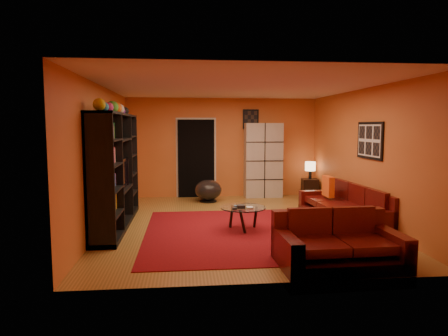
{
  "coord_description": "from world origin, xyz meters",
  "views": [
    {
      "loc": [
        -1.0,
        -7.52,
        1.87
      ],
      "look_at": [
        -0.25,
        0.1,
        1.06
      ],
      "focal_mm": 32.0,
      "sensor_mm": 36.0,
      "label": 1
    }
  ],
  "objects": [
    {
      "name": "floor",
      "position": [
        0.0,
        0.0,
        0.0
      ],
      "size": [
        6.0,
        6.0,
        0.0
      ],
      "primitive_type": "plane",
      "color": "olive",
      "rests_on": "ground"
    },
    {
      "name": "ceiling",
      "position": [
        0.0,
        0.0,
        2.6
      ],
      "size": [
        6.0,
        6.0,
        0.0
      ],
      "primitive_type": "plane",
      "rotation": [
        3.14,
        0.0,
        0.0
      ],
      "color": "white",
      "rests_on": "wall_back"
    },
    {
      "name": "wall_back",
      "position": [
        0.0,
        3.0,
        1.3
      ],
      "size": [
        6.0,
        0.0,
        6.0
      ],
      "primitive_type": "plane",
      "rotation": [
        1.57,
        0.0,
        0.0
      ],
      "color": "#C9632C",
      "rests_on": "floor"
    },
    {
      "name": "wall_front",
      "position": [
        0.0,
        -3.0,
        1.3
      ],
      "size": [
        6.0,
        0.0,
        6.0
      ],
      "primitive_type": "plane",
      "rotation": [
        -1.57,
        0.0,
        0.0
      ],
      "color": "#C9632C",
      "rests_on": "floor"
    },
    {
      "name": "wall_left",
      "position": [
        -2.5,
        0.0,
        1.3
      ],
      "size": [
        0.0,
        6.0,
        6.0
      ],
      "primitive_type": "plane",
      "rotation": [
        1.57,
        0.0,
        1.57
      ],
      "color": "#C9632C",
      "rests_on": "floor"
    },
    {
      "name": "wall_right",
      "position": [
        2.5,
        0.0,
        1.3
      ],
      "size": [
        0.0,
        6.0,
        6.0
      ],
      "primitive_type": "plane",
      "rotation": [
        1.57,
        0.0,
        -1.57
      ],
      "color": "#C9632C",
      "rests_on": "floor"
    },
    {
      "name": "rug",
      "position": [
        0.1,
        -0.7,
        0.01
      ],
      "size": [
        3.6,
        3.6,
        0.01
      ],
      "primitive_type": "cube",
      "color": "#630B13",
      "rests_on": "floor"
    },
    {
      "name": "doorway",
      "position": [
        -0.7,
        2.96,
        1.02
      ],
      "size": [
        0.95,
        0.1,
        2.04
      ],
      "primitive_type": "cube",
      "color": "black",
      "rests_on": "floor"
    },
    {
      "name": "wall_art_right",
      "position": [
        2.48,
        -0.3,
        1.6
      ],
      "size": [
        0.03,
        1.0,
        0.7
      ],
      "primitive_type": "cube",
      "color": "black",
      "rests_on": "wall_right"
    },
    {
      "name": "wall_art_back",
      "position": [
        0.75,
        2.98,
        2.05
      ],
      "size": [
        0.42,
        0.03,
        0.52
      ],
      "primitive_type": "cube",
      "color": "black",
      "rests_on": "wall_back"
    },
    {
      "name": "entertainment_unit",
      "position": [
        -2.27,
        0.0,
        1.05
      ],
      "size": [
        0.45,
        3.0,
        2.1
      ],
      "primitive_type": "cube",
      "color": "black",
      "rests_on": "floor"
    },
    {
      "name": "tv",
      "position": [
        -2.23,
        -0.02,
        0.99
      ],
      "size": [
        0.94,
        0.12,
        0.54
      ],
      "primitive_type": "imported",
      "rotation": [
        0.0,
        0.0,
        1.57
      ],
      "color": "black",
      "rests_on": "entertainment_unit"
    },
    {
      "name": "sofa",
      "position": [
        2.14,
        -0.2,
        0.28
      ],
      "size": [
        1.11,
        2.45,
        0.85
      ],
      "rotation": [
        0.0,
        0.0,
        0.05
      ],
      "color": "#460909",
      "rests_on": "rug"
    },
    {
      "name": "loveseat",
      "position": [
        1.04,
        -2.41,
        0.28
      ],
      "size": [
        1.66,
        1.02,
        0.85
      ],
      "rotation": [
        0.0,
        0.0,
        1.6
      ],
      "color": "#460909",
      "rests_on": "rug"
    },
    {
      "name": "throw_pillow",
      "position": [
        1.95,
        0.39,
        0.63
      ],
      "size": [
        0.12,
        0.42,
        0.42
      ],
      "primitive_type": "cube",
      "color": "#FF601C",
      "rests_on": "sofa"
    },
    {
      "name": "coffee_table",
      "position": [
        0.04,
        -0.53,
        0.37
      ],
      "size": [
        0.82,
        0.82,
        0.41
      ],
      "rotation": [
        0.0,
        0.0,
        0.34
      ],
      "color": "silver",
      "rests_on": "floor"
    },
    {
      "name": "storage_cabinet",
      "position": [
        1.06,
        2.8,
        0.97
      ],
      "size": [
        0.98,
        0.45,
        1.95
      ],
      "primitive_type": "cube",
      "rotation": [
        0.0,
        0.0,
        0.01
      ],
      "color": "#B8B3AA",
      "rests_on": "floor"
    },
    {
      "name": "bowl_chair",
      "position": [
        -0.43,
        2.23,
        0.29
      ],
      "size": [
        0.67,
        0.67,
        0.54
      ],
      "color": "black",
      "rests_on": "floor"
    },
    {
      "name": "side_table",
      "position": [
        2.25,
        2.52,
        0.25
      ],
      "size": [
        0.44,
        0.44,
        0.5
      ],
      "primitive_type": "cube",
      "rotation": [
        0.0,
        0.0,
        -0.11
      ],
      "color": "black",
      "rests_on": "floor"
    },
    {
      "name": "table_lamp",
      "position": [
        2.25,
        2.52,
        0.81
      ],
      "size": [
        0.27,
        0.27,
        0.45
      ],
      "color": "black",
      "rests_on": "side_table"
    }
  ]
}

